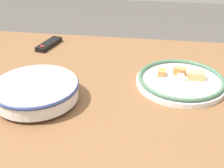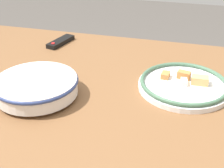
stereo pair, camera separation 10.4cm
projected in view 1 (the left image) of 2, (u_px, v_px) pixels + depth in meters
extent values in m
cube|color=brown|center=(110.00, 97.00, 1.07)|extent=(1.51, 1.03, 0.04)
cylinder|color=brown|center=(0.00, 101.00, 1.72)|extent=(0.06, 0.06, 0.68)
cylinder|color=silver|center=(37.00, 99.00, 1.01)|extent=(0.12, 0.12, 0.01)
cylinder|color=silver|center=(36.00, 91.00, 0.99)|extent=(0.27, 0.27, 0.05)
cylinder|color=#C67A33|center=(36.00, 92.00, 1.00)|extent=(0.24, 0.24, 0.05)
torus|color=navy|center=(35.00, 86.00, 0.99)|extent=(0.28, 0.28, 0.01)
cylinder|color=white|center=(181.00, 82.00, 1.10)|extent=(0.31, 0.31, 0.02)
torus|color=#42664C|center=(181.00, 78.00, 1.09)|extent=(0.30, 0.30, 0.01)
cube|color=silver|center=(181.00, 78.00, 1.09)|extent=(0.03, 0.04, 0.02)
cube|color=#B2753D|center=(162.00, 72.00, 1.13)|extent=(0.03, 0.04, 0.02)
cube|color=tan|center=(196.00, 76.00, 1.10)|extent=(0.06, 0.04, 0.03)
cube|color=#B2753D|center=(180.00, 71.00, 1.13)|extent=(0.05, 0.04, 0.03)
cube|color=black|center=(49.00, 44.00, 1.41)|extent=(0.08, 0.16, 0.02)
cylinder|color=red|center=(42.00, 46.00, 1.36)|extent=(0.02, 0.02, 0.00)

